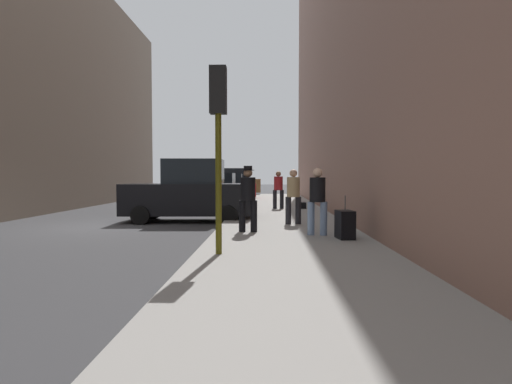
% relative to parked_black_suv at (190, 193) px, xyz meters
% --- Properties ---
extents(ground_plane, '(120.00, 120.00, 0.00)m').
position_rel_parked_black_suv_xyz_m(ground_plane, '(-2.65, -1.64, -1.03)').
color(ground_plane, '#38383A').
extents(sidewalk, '(4.00, 40.00, 0.15)m').
position_rel_parked_black_suv_xyz_m(sidewalk, '(3.35, -1.64, -0.96)').
color(sidewalk, gray).
rests_on(sidewalk, ground_plane).
extents(parked_black_suv, '(4.66, 2.19, 2.25)m').
position_rel_parked_black_suv_xyz_m(parked_black_suv, '(0.00, 0.00, 0.00)').
color(parked_black_suv, black).
rests_on(parked_black_suv, ground_plane).
extents(parked_gray_coupe, '(4.24, 2.13, 1.79)m').
position_rel_parked_black_suv_xyz_m(parked_gray_coupe, '(0.00, 6.02, -0.18)').
color(parked_gray_coupe, slate).
rests_on(parked_gray_coupe, ground_plane).
extents(parked_red_hatchback, '(4.26, 2.17, 1.79)m').
position_rel_parked_black_suv_xyz_m(parked_red_hatchback, '(0.00, 12.29, -0.18)').
color(parked_red_hatchback, '#B2191E').
rests_on(parked_red_hatchback, ground_plane).
extents(parked_bronze_suv, '(4.65, 2.16, 2.25)m').
position_rel_parked_black_suv_xyz_m(parked_bronze_suv, '(0.00, 18.60, 0.00)').
color(parked_bronze_suv, brown).
rests_on(parked_bronze_suv, ground_plane).
extents(fire_hydrant, '(0.42, 0.22, 0.70)m').
position_rel_parked_black_suv_xyz_m(fire_hydrant, '(1.80, 4.07, -0.54)').
color(fire_hydrant, red).
rests_on(fire_hydrant, sidewalk).
extents(traffic_light, '(0.32, 0.32, 3.60)m').
position_rel_parked_black_suv_xyz_m(traffic_light, '(1.85, -6.67, 1.73)').
color(traffic_light, '#514C0F').
rests_on(traffic_light, sidewalk).
extents(pedestrian_in_jeans, '(0.52, 0.44, 1.71)m').
position_rel_parked_black_suv_xyz_m(pedestrian_in_jeans, '(4.07, -4.18, 0.07)').
color(pedestrian_in_jeans, '#728CB2').
rests_on(pedestrian_in_jeans, sidewalk).
extents(pedestrian_with_fedora, '(0.52, 0.45, 1.78)m').
position_rel_parked_black_suv_xyz_m(pedestrian_with_fedora, '(2.28, -3.65, 0.10)').
color(pedestrian_with_fedora, black).
rests_on(pedestrian_with_fedora, sidewalk).
extents(pedestrian_in_red_jacket, '(0.52, 0.44, 1.71)m').
position_rel_parked_black_suv_xyz_m(pedestrian_in_red_jacket, '(3.31, 3.89, 0.07)').
color(pedestrian_in_red_jacket, black).
rests_on(pedestrian_in_red_jacket, sidewalk).
extents(pedestrian_in_tan_coat, '(0.53, 0.47, 1.71)m').
position_rel_parked_black_suv_xyz_m(pedestrian_in_tan_coat, '(3.61, -1.90, 0.07)').
color(pedestrian_in_tan_coat, black).
rests_on(pedestrian_in_tan_coat, sidewalk).
extents(rolling_suitcase, '(0.43, 0.60, 1.04)m').
position_rel_parked_black_suv_xyz_m(rolling_suitcase, '(4.67, -4.74, -0.54)').
color(rolling_suitcase, black).
rests_on(rolling_suitcase, sidewalk).
extents(duffel_bag, '(0.32, 0.44, 0.28)m').
position_rel_parked_black_suv_xyz_m(duffel_bag, '(4.42, 3.98, -0.74)').
color(duffel_bag, black).
rests_on(duffel_bag, sidewalk).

